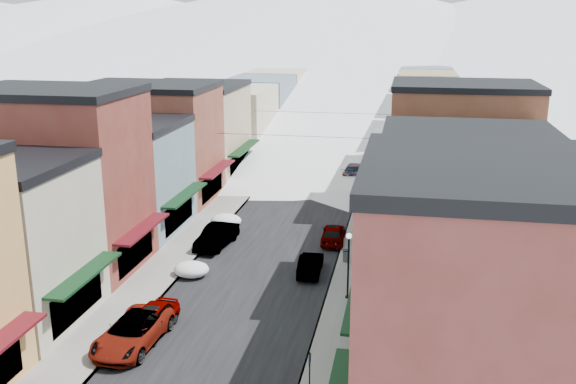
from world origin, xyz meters
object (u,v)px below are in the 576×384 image
at_px(car_white_suv, 132,332).
at_px(car_silver_sedan, 151,319).
at_px(car_green_sedan, 310,264).
at_px(trash_can, 346,256).
at_px(car_dark_hatch, 217,236).
at_px(streetlamp_near, 348,257).

relative_size(car_white_suv, car_silver_sedan, 1.27).
distance_m(car_white_suv, car_green_sedan, 13.93).
height_order(car_silver_sedan, trash_can, car_silver_sedan).
height_order(car_white_suv, car_silver_sedan, car_white_suv).
bearing_deg(car_white_suv, car_silver_sedan, 79.06).
height_order(car_green_sedan, trash_can, car_green_sedan).
xyz_separation_m(car_silver_sedan, car_green_sedan, (7.40, 9.93, -0.09)).
bearing_deg(car_white_suv, trash_can, 57.16).
bearing_deg(trash_can, car_dark_hatch, 170.74).
height_order(car_white_suv, car_dark_hatch, car_dark_hatch).
bearing_deg(car_dark_hatch, car_silver_sedan, -80.72).
relative_size(car_white_suv, trash_can, 6.60).
bearing_deg(streetlamp_near, car_white_suv, -143.90).
relative_size(car_silver_sedan, trash_can, 5.19).
relative_size(car_dark_hatch, streetlamp_near, 1.19).
bearing_deg(trash_can, streetlamp_near, -83.60).
xyz_separation_m(car_green_sedan, trash_can, (2.22, 2.27, -0.09)).
xyz_separation_m(car_silver_sedan, streetlamp_near, (10.29, 6.18, 2.04)).
distance_m(car_dark_hatch, streetlamp_near, 13.29).
relative_size(car_white_suv, car_dark_hatch, 1.15).
bearing_deg(car_green_sedan, trash_can, -136.73).
distance_m(car_white_suv, car_silver_sedan, 1.67).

